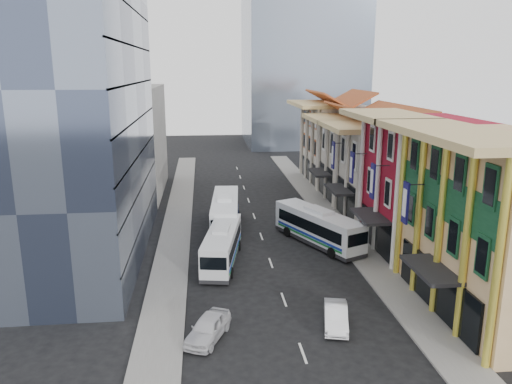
{
  "coord_description": "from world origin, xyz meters",
  "views": [
    {
      "loc": [
        -5.5,
        -24.63,
        16.23
      ],
      "look_at": [
        -0.61,
        21.28,
        4.74
      ],
      "focal_mm": 35.0,
      "sensor_mm": 36.0,
      "label": 1
    }
  ],
  "objects": [
    {
      "name": "shophouse_red",
      "position": [
        14.0,
        17.0,
        6.0
      ],
      "size": [
        8.0,
        10.0,
        12.0
      ],
      "primitive_type": "cube",
      "color": "maroon",
      "rests_on": "ground"
    },
    {
      "name": "bus_left_far",
      "position": [
        -3.43,
        24.7,
        1.83
      ],
      "size": [
        3.52,
        11.56,
        3.65
      ],
      "primitive_type": null,
      "rotation": [
        0.0,
        0.0,
        -0.08
      ],
      "color": "white",
      "rests_on": "ground"
    },
    {
      "name": "office_tower",
      "position": [
        -17.0,
        19.0,
        15.0
      ],
      "size": [
        12.0,
        26.0,
        30.0
      ],
      "primitive_type": "cube",
      "color": "#3F4964",
      "rests_on": "ground"
    },
    {
      "name": "bus_left_near",
      "position": [
        -4.12,
        15.61,
        1.62
      ],
      "size": [
        4.04,
        10.34,
        3.23
      ],
      "primitive_type": null,
      "rotation": [
        0.0,
        0.0,
        -0.17
      ],
      "color": "silver",
      "rests_on": "ground"
    },
    {
      "name": "shophouse_cream_near",
      "position": [
        14.0,
        26.5,
        5.0
      ],
      "size": [
        8.0,
        9.0,
        10.0
      ],
      "primitive_type": "cube",
      "color": "beige",
      "rests_on": "ground"
    },
    {
      "name": "office_block_far",
      "position": [
        -16.0,
        42.0,
        7.0
      ],
      "size": [
        10.0,
        18.0,
        14.0
      ],
      "primitive_type": "cube",
      "color": "gray",
      "rests_on": "ground"
    },
    {
      "name": "sedan_right",
      "position": [
        2.72,
        3.9,
        0.68
      ],
      "size": [
        2.32,
        4.36,
        1.37
      ],
      "primitive_type": "imported",
      "rotation": [
        0.0,
        0.0,
        -0.22
      ],
      "color": "white",
      "rests_on": "ground"
    },
    {
      "name": "shophouse_cream_mid",
      "position": [
        14.0,
        35.5,
        5.0
      ],
      "size": [
        8.0,
        9.0,
        10.0
      ],
      "primitive_type": "cube",
      "color": "beige",
      "rests_on": "ground"
    },
    {
      "name": "sidewalk_right",
      "position": [
        8.5,
        22.0,
        0.07
      ],
      "size": [
        3.0,
        90.0,
        0.15
      ],
      "primitive_type": "cube",
      "color": "slate",
      "rests_on": "ground"
    },
    {
      "name": "sidewalk_left",
      "position": [
        -8.5,
        22.0,
        0.07
      ],
      "size": [
        3.0,
        90.0,
        0.15
      ],
      "primitive_type": "cube",
      "color": "slate",
      "rests_on": "ground"
    },
    {
      "name": "shophouse_tan",
      "position": [
        14.0,
        5.0,
        6.0
      ],
      "size": [
        8.0,
        14.0,
        12.0
      ],
      "primitive_type": "cube",
      "color": "tan",
      "rests_on": "ground"
    },
    {
      "name": "ground",
      "position": [
        0.0,
        0.0,
        0.0
      ],
      "size": [
        200.0,
        200.0,
        0.0
      ],
      "primitive_type": "plane",
      "color": "black",
      "rests_on": "ground"
    },
    {
      "name": "shophouse_cream_far",
      "position": [
        14.0,
        46.0,
        5.5
      ],
      "size": [
        8.0,
        12.0,
        11.0
      ],
      "primitive_type": "cube",
      "color": "beige",
      "rests_on": "ground"
    },
    {
      "name": "bus_right",
      "position": [
        5.08,
        19.28,
        1.76
      ],
      "size": [
        6.95,
        11.01,
        3.51
      ],
      "primitive_type": null,
      "rotation": [
        0.0,
        0.0,
        0.44
      ],
      "color": "silver",
      "rests_on": "ground"
    },
    {
      "name": "sedan_left",
      "position": [
        -5.5,
        3.21,
        0.74
      ],
      "size": [
        3.37,
        4.68,
        1.48
      ],
      "primitive_type": "imported",
      "rotation": [
        0.0,
        0.0,
        -0.42
      ],
      "color": "silver",
      "rests_on": "ground"
    }
  ]
}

